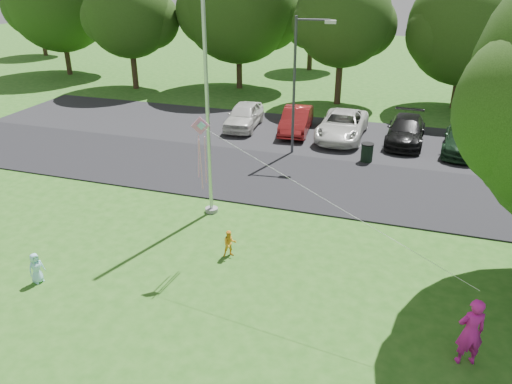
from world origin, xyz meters
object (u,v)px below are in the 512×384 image
(street_lamp, at_px, (300,75))
(trash_can, at_px, (367,153))
(flagpole, at_px, (207,108))
(woman, at_px, (471,332))
(kite, at_px, (209,144))
(child_yellow, at_px, (230,244))
(child_blue, at_px, (36,268))

(street_lamp, height_order, trash_can, street_lamp)
(flagpole, xyz_separation_m, woman, (9.03, -5.58, -3.23))
(trash_can, xyz_separation_m, kite, (-3.75, -10.46, 3.53))
(woman, xyz_separation_m, kite, (-7.64, 2.39, 3.08))
(flagpole, relative_size, street_lamp, 1.49)
(woman, xyz_separation_m, child_yellow, (-7.20, 2.77, -0.46))
(street_lamp, distance_m, kite, 10.58)
(child_blue, bearing_deg, woman, -68.42)
(child_yellow, bearing_deg, woman, -53.49)
(flagpole, relative_size, woman, 5.37)
(trash_can, relative_size, child_yellow, 1.03)
(flagpole, xyz_separation_m, child_blue, (-3.22, -6.02, -3.67))
(trash_can, distance_m, child_blue, 15.71)
(street_lamp, height_order, kite, street_lamp)
(flagpole, bearing_deg, woman, -31.73)
(child_yellow, height_order, child_blue, child_blue)
(street_lamp, distance_m, child_yellow, 10.80)
(flagpole, relative_size, trash_can, 10.32)
(child_blue, bearing_deg, flagpole, -8.63)
(flagpole, distance_m, child_yellow, 4.99)
(woman, xyz_separation_m, child_blue, (-12.26, -0.44, -0.44))
(flagpole, bearing_deg, street_lamp, 77.43)
(trash_can, distance_m, woman, 13.43)
(flagpole, bearing_deg, child_yellow, -56.88)
(woman, bearing_deg, street_lamp, -79.66)
(street_lamp, xyz_separation_m, woman, (7.38, -12.97, -3.10))
(flagpole, distance_m, child_blue, 7.75)
(street_lamp, xyz_separation_m, child_blue, (-4.87, -13.41, -3.53))
(flagpole, xyz_separation_m, child_yellow, (1.83, -2.81, -3.70))
(trash_can, xyz_separation_m, child_yellow, (-3.32, -10.08, -0.02))
(kite, bearing_deg, flagpole, 88.84)
(street_lamp, bearing_deg, flagpole, -108.58)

